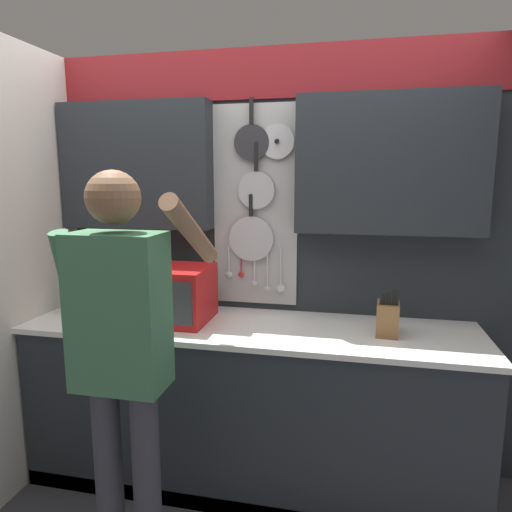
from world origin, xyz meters
TOP-DOWN VIEW (x-y plane):
  - ground_plane at (0.00, 0.00)m, footprint 14.00×14.00m
  - base_cabinet_counter at (0.00, -0.00)m, footprint 2.48×0.67m
  - back_wall_unit at (0.00, 0.30)m, footprint 3.05×0.20m
  - microwave at (-0.50, -0.01)m, footprint 0.52×0.39m
  - knife_block at (0.73, -0.01)m, footprint 0.12×0.16m
  - utensil_crock at (-1.07, -0.01)m, footprint 0.12×0.12m
  - person at (-0.38, -0.70)m, footprint 0.54×0.63m

SIDE VIEW (x-z plane):
  - ground_plane at x=0.00m, z-range 0.00..0.00m
  - base_cabinet_counter at x=0.00m, z-range 0.00..0.93m
  - utensil_crock at x=-1.07m, z-range 0.84..1.20m
  - knife_block at x=0.73m, z-range 0.90..1.15m
  - person at x=-0.38m, z-range 0.18..1.94m
  - microwave at x=-0.50m, z-range 0.94..1.24m
  - back_wall_unit at x=0.00m, z-range 0.28..2.74m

